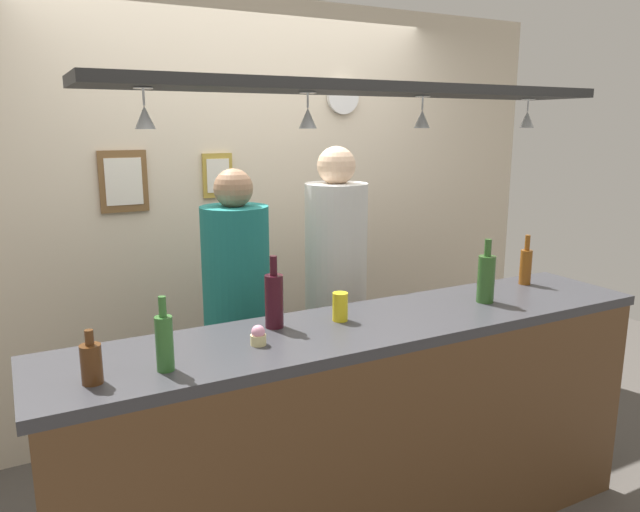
# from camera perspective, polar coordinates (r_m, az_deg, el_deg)

# --- Properties ---
(ground_plane) EXTENTS (8.00, 8.00, 0.00)m
(ground_plane) POSITION_cam_1_polar(r_m,az_deg,el_deg) (3.30, 0.88, -21.98)
(ground_plane) COLOR #4C4742
(back_wall) EXTENTS (4.40, 0.06, 2.60)m
(back_wall) POSITION_cam_1_polar(r_m,az_deg,el_deg) (3.76, -7.18, 3.73)
(back_wall) COLOR beige
(back_wall) RESTS_ON ground_plane
(bar_counter) EXTENTS (2.70, 0.55, 1.05)m
(bar_counter) POSITION_cam_1_polar(r_m,az_deg,el_deg) (2.57, 6.58, -14.50)
(bar_counter) COLOR #38383D
(bar_counter) RESTS_ON ground_plane
(overhead_glass_rack) EXTENTS (2.20, 0.36, 0.04)m
(overhead_glass_rack) POSITION_cam_1_polar(r_m,az_deg,el_deg) (2.47, 4.53, 15.59)
(overhead_glass_rack) COLOR black
(hanging_wineglass_far_left) EXTENTS (0.07, 0.07, 0.13)m
(hanging_wineglass_far_left) POSITION_cam_1_polar(r_m,az_deg,el_deg) (2.09, -16.33, 12.67)
(hanging_wineglass_far_left) COLOR silver
(hanging_wineglass_far_left) RESTS_ON overhead_glass_rack
(hanging_wineglass_left) EXTENTS (0.07, 0.07, 0.13)m
(hanging_wineglass_left) POSITION_cam_1_polar(r_m,az_deg,el_deg) (2.30, -1.17, 13.08)
(hanging_wineglass_left) COLOR silver
(hanging_wineglass_left) RESTS_ON overhead_glass_rack
(hanging_wineglass_center_left) EXTENTS (0.07, 0.07, 0.13)m
(hanging_wineglass_center_left) POSITION_cam_1_polar(r_m,az_deg,el_deg) (2.64, 9.68, 12.82)
(hanging_wineglass_center_left) COLOR silver
(hanging_wineglass_center_left) RESTS_ON overhead_glass_rack
(hanging_wineglass_center) EXTENTS (0.07, 0.07, 0.13)m
(hanging_wineglass_center) POSITION_cam_1_polar(r_m,az_deg,el_deg) (3.05, 19.09, 12.25)
(hanging_wineglass_center) COLOR silver
(hanging_wineglass_center) RESTS_ON overhead_glass_rack
(person_left_teal_shirt) EXTENTS (0.34, 0.34, 1.65)m
(person_left_teal_shirt) POSITION_cam_1_polar(r_m,az_deg,el_deg) (3.08, -7.92, -4.02)
(person_left_teal_shirt) COLOR #2D334C
(person_left_teal_shirt) RESTS_ON ground_plane
(person_right_white_patterned_shirt) EXTENTS (0.34, 0.34, 1.75)m
(person_right_white_patterned_shirt) POSITION_cam_1_polar(r_m,az_deg,el_deg) (3.30, 1.51, -1.66)
(person_right_white_patterned_shirt) COLOR #2D334C
(person_right_white_patterned_shirt) RESTS_ON ground_plane
(bottle_beer_green_import) EXTENTS (0.06, 0.06, 0.26)m
(bottle_beer_green_import) POSITION_cam_1_polar(r_m,az_deg,el_deg) (2.09, -14.58, -7.85)
(bottle_beer_green_import) COLOR #336B2D
(bottle_beer_green_import) RESTS_ON bar_counter
(bottle_beer_brown_stubby) EXTENTS (0.07, 0.07, 0.18)m
(bottle_beer_brown_stubby) POSITION_cam_1_polar(r_m,az_deg,el_deg) (2.08, -20.92, -9.44)
(bottle_beer_brown_stubby) COLOR #512D14
(bottle_beer_brown_stubby) RESTS_ON bar_counter
(bottle_beer_amber_tall) EXTENTS (0.06, 0.06, 0.26)m
(bottle_beer_amber_tall) POSITION_cam_1_polar(r_m,az_deg,el_deg) (3.29, 18.98, -0.85)
(bottle_beer_amber_tall) COLOR brown
(bottle_beer_amber_tall) RESTS_ON bar_counter
(bottle_champagne_green) EXTENTS (0.08, 0.08, 0.30)m
(bottle_champagne_green) POSITION_cam_1_polar(r_m,az_deg,el_deg) (2.89, 15.52, -1.98)
(bottle_champagne_green) COLOR #2D5623
(bottle_champagne_green) RESTS_ON bar_counter
(bottle_wine_dark_red) EXTENTS (0.08, 0.08, 0.30)m
(bottle_wine_dark_red) POSITION_cam_1_polar(r_m,az_deg,el_deg) (2.45, -4.39, -4.14)
(bottle_wine_dark_red) COLOR #380F19
(bottle_wine_dark_red) RESTS_ON bar_counter
(drink_can) EXTENTS (0.07, 0.07, 0.12)m
(drink_can) POSITION_cam_1_polar(r_m,az_deg,el_deg) (2.54, 1.93, -4.84)
(drink_can) COLOR yellow
(drink_can) RESTS_ON bar_counter
(cupcake) EXTENTS (0.06, 0.06, 0.08)m
(cupcake) POSITION_cam_1_polar(r_m,az_deg,el_deg) (2.29, -5.89, -7.56)
(cupcake) COLOR beige
(cupcake) RESTS_ON bar_counter
(picture_frame_crest) EXTENTS (0.18, 0.02, 0.26)m
(picture_frame_crest) POSITION_cam_1_polar(r_m,az_deg,el_deg) (3.63, -9.71, 7.56)
(picture_frame_crest) COLOR #B29338
(picture_frame_crest) RESTS_ON back_wall
(picture_frame_caricature) EXTENTS (0.26, 0.02, 0.34)m
(picture_frame_caricature) POSITION_cam_1_polar(r_m,az_deg,el_deg) (3.50, -18.18, 6.75)
(picture_frame_caricature) COLOR brown
(picture_frame_caricature) RESTS_ON back_wall
(wall_clock) EXTENTS (0.22, 0.03, 0.22)m
(wall_clock) POSITION_cam_1_polar(r_m,az_deg,el_deg) (3.97, 2.19, 14.90)
(wall_clock) COLOR white
(wall_clock) RESTS_ON back_wall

